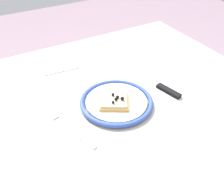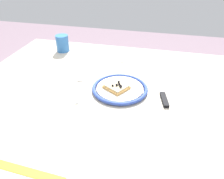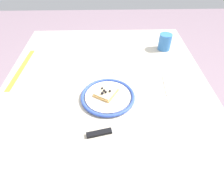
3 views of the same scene
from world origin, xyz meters
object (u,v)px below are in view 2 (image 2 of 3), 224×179
cup (62,43)px  measuring_tape (6,166)px  dining_table (106,104)px  pizza_slice_near (117,86)px  plate (120,89)px  knife (163,95)px  napkin (120,56)px  fork (79,89)px

cup → measuring_tape: (0.17, -0.76, -0.04)m
dining_table → pizza_slice_near: (0.05, 0.00, 0.10)m
plate → knife: 0.17m
knife → cup: 0.65m
measuring_tape → dining_table: bearing=72.0°
knife → napkin: 0.41m
plate → cup: size_ratio=2.51×
plate → napkin: plate is taller
pizza_slice_near → cup: (-0.38, 0.33, 0.02)m
measuring_tape → cup: bearing=105.8°
cup → knife: bearing=-29.8°
cup → measuring_tape: bearing=-77.2°
cup → napkin: bearing=0.3°
pizza_slice_near → knife: size_ratio=0.48×
pizza_slice_near → napkin: 0.34m
plate → pizza_slice_near: (-0.01, -0.01, 0.01)m
pizza_slice_near → knife: 0.19m
dining_table → pizza_slice_near: bearing=2.9°
fork → napkin: bearing=74.4°
knife → cup: bearing=150.2°
pizza_slice_near → measuring_tape: bearing=-116.1°
knife → cup: (-0.57, 0.32, 0.04)m
dining_table → napkin: bearing=91.6°
pizza_slice_near → cup: cup is taller
plate → napkin: (-0.07, 0.33, -0.01)m
measuring_tape → napkin: napkin is taller
measuring_tape → pizza_slice_near: bearing=66.8°
measuring_tape → napkin: size_ratio=2.50×
fork → cup: cup is taller
dining_table → measuring_tape: 0.46m
fork → measuring_tape: size_ratio=0.57×
plate → fork: plate is taller
knife → napkin: size_ratio=1.73×
plate → napkin: 0.33m
knife → fork: knife is taller
knife → measuring_tape: 0.58m
cup → measuring_tape: 0.78m
fork → measuring_tape: bearing=-97.6°
plate → dining_table: bearing=-172.7°
knife → napkin: bearing=126.5°
cup → plate: bearing=-39.4°
dining_table → measuring_tape: measuring_tape is taller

